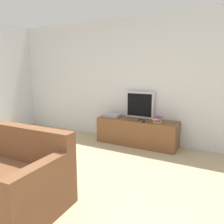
# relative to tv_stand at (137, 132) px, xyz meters

# --- Properties ---
(ground_plane) EXTENTS (14.00, 14.00, 0.00)m
(ground_plane) POSITION_rel_tv_stand_xyz_m (-0.27, -2.74, -0.26)
(ground_plane) COLOR tan
(wall_back) EXTENTS (9.00, 0.06, 2.60)m
(wall_back) POSITION_rel_tv_stand_xyz_m (-0.27, 0.29, 1.04)
(wall_back) COLOR silver
(wall_back) RESTS_ON ground_plane
(tv_stand) EXTENTS (1.65, 0.49, 0.53)m
(tv_stand) POSITION_rel_tv_stand_xyz_m (0.00, 0.00, 0.00)
(tv_stand) COLOR brown
(tv_stand) RESTS_ON ground_plane
(television) EXTENTS (0.61, 0.09, 0.55)m
(television) POSITION_rel_tv_stand_xyz_m (-0.02, 0.20, 0.54)
(television) COLOR silver
(television) RESTS_ON tv_stand
(book_stack) EXTENTS (0.16, 0.23, 0.10)m
(book_stack) POSITION_rel_tv_stand_xyz_m (0.43, -0.04, 0.32)
(book_stack) COLOR silver
(book_stack) RESTS_ON tv_stand
(remote_on_stand) EXTENTS (0.07, 0.15, 0.02)m
(remote_on_stand) POSITION_rel_tv_stand_xyz_m (0.08, -0.03, 0.28)
(remote_on_stand) COLOR #2D2D2D
(remote_on_stand) RESTS_ON tv_stand
(remote_secondary) EXTENTS (0.10, 0.17, 0.02)m
(remote_secondary) POSITION_rel_tv_stand_xyz_m (0.19, -0.13, 0.28)
(remote_secondary) COLOR black
(remote_secondary) RESTS_ON tv_stand
(set_top_box) EXTENTS (0.36, 0.25, 0.06)m
(set_top_box) POSITION_rel_tv_stand_xyz_m (-0.58, -0.01, 0.30)
(set_top_box) COLOR #99999E
(set_top_box) RESTS_ON tv_stand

